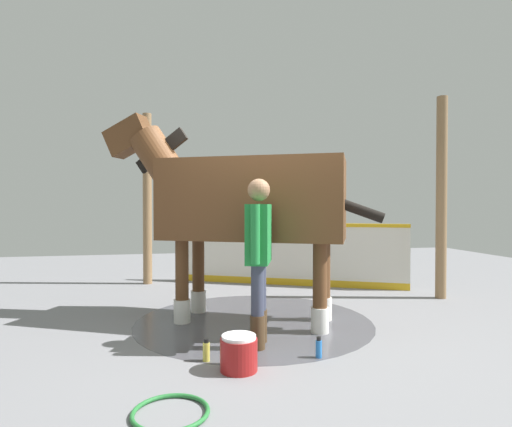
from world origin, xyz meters
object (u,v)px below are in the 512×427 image
at_px(wash_bucket, 239,353).
at_px(bottle_spray, 319,348).
at_px(hose_coil, 170,412).
at_px(handler, 259,249).
at_px(horse, 244,201).
at_px(bottle_shampoo, 206,351).

relative_size(wash_bucket, bottle_spray, 1.64).
bearing_deg(bottle_spray, hose_coil, 120.84).
bearing_deg(wash_bucket, hose_coil, 138.96).
height_order(handler, hose_coil, handler).
bearing_deg(handler, horse, 107.47).
height_order(bottle_spray, hose_coil, bottle_spray).
relative_size(handler, wash_bucket, 5.24).
distance_m(bottle_spray, hose_coil, 1.58).
bearing_deg(hose_coil, wash_bucket, -41.04).
xyz_separation_m(bottle_shampoo, hose_coil, (-0.93, 0.32, -0.08)).
bearing_deg(bottle_spray, wash_bucket, 100.72).
height_order(handler, bottle_shampoo, handler).
relative_size(horse, wash_bucket, 10.20).
height_order(bottle_shampoo, hose_coil, bottle_shampoo).
distance_m(wash_bucket, hose_coil, 0.89).
xyz_separation_m(bottle_spray, hose_coil, (-0.81, 1.36, -0.07)).
relative_size(bottle_shampoo, hose_coil, 0.38).
relative_size(horse, hose_coil, 6.14).
distance_m(horse, handler, 1.05).
xyz_separation_m(handler, bottle_spray, (-0.45, -0.48, -0.89)).
relative_size(handler, bottle_spray, 8.59).
height_order(wash_bucket, bottle_spray, wash_bucket).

